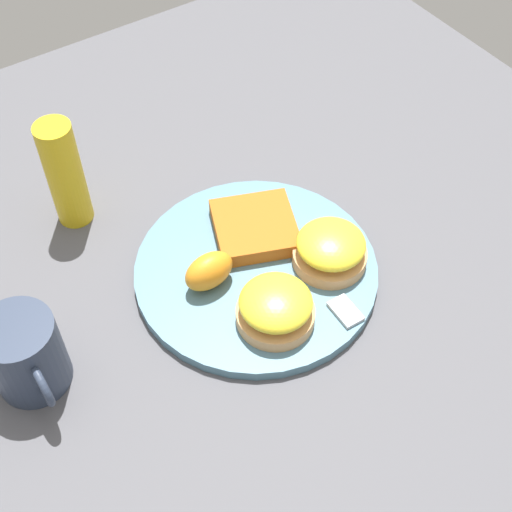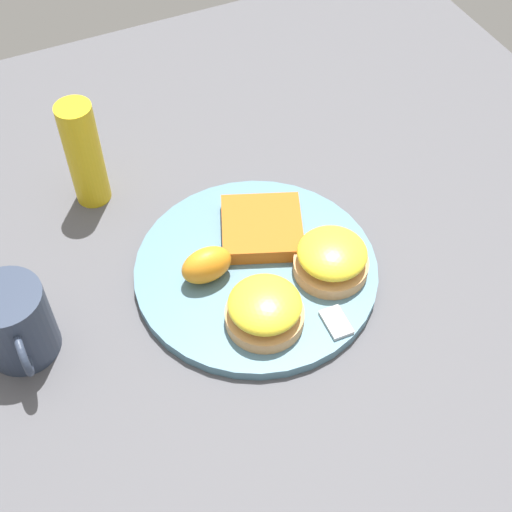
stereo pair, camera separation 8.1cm
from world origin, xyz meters
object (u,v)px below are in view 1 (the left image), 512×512
(condiment_bottle, at_px, (65,174))
(sandwich_benedict_left, at_px, (276,307))
(fork, at_px, (313,273))
(cup, at_px, (26,355))
(hashbrown_patty, at_px, (255,227))
(sandwich_benedict_right, at_px, (330,249))
(orange_wedge, at_px, (209,271))

(condiment_bottle, bearing_deg, sandwich_benedict_left, 22.34)
(fork, distance_m, cup, 0.33)
(hashbrown_patty, height_order, cup, cup)
(sandwich_benedict_right, height_order, cup, cup)
(orange_wedge, relative_size, cup, 0.56)
(sandwich_benedict_left, xyz_separation_m, sandwich_benedict_right, (-0.03, 0.10, 0.00))
(sandwich_benedict_right, relative_size, cup, 0.80)
(sandwich_benedict_left, xyz_separation_m, orange_wedge, (-0.08, -0.03, -0.00))
(sandwich_benedict_left, xyz_separation_m, hashbrown_patty, (-0.12, 0.05, -0.01))
(cup, height_order, condiment_bottle, condiment_bottle)
(hashbrown_patty, bearing_deg, cup, -84.05)
(hashbrown_patty, bearing_deg, fork, 12.53)
(sandwich_benedict_left, height_order, fork, sandwich_benedict_left)
(hashbrown_patty, distance_m, condiment_bottle, 0.23)
(fork, relative_size, condiment_bottle, 1.32)
(sandwich_benedict_left, distance_m, fork, 0.08)
(sandwich_benedict_right, relative_size, hashbrown_patty, 0.91)
(orange_wedge, height_order, cup, cup)
(hashbrown_patty, distance_m, orange_wedge, 0.09)
(sandwich_benedict_left, distance_m, hashbrown_patty, 0.13)
(hashbrown_patty, bearing_deg, sandwich_benedict_right, 29.55)
(hashbrown_patty, xyz_separation_m, orange_wedge, (0.03, -0.09, 0.01))
(fork, xyz_separation_m, condiment_bottle, (-0.25, -0.19, 0.06))
(hashbrown_patty, distance_m, cup, 0.30)
(sandwich_benedict_right, height_order, orange_wedge, sandwich_benedict_right)
(hashbrown_patty, distance_m, fork, 0.09)
(sandwich_benedict_right, xyz_separation_m, orange_wedge, (-0.05, -0.13, -0.00))
(sandwich_benedict_right, bearing_deg, condiment_bottle, -138.91)
(orange_wedge, distance_m, condiment_bottle, 0.21)
(sandwich_benedict_left, relative_size, sandwich_benedict_right, 1.00)
(sandwich_benedict_left, height_order, sandwich_benedict_right, same)
(hashbrown_patty, height_order, fork, hashbrown_patty)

